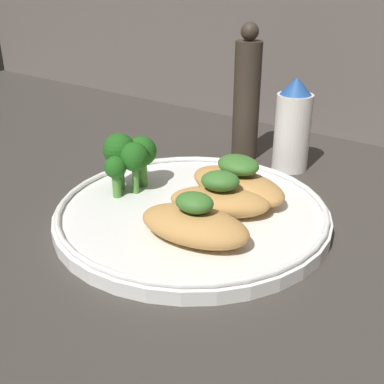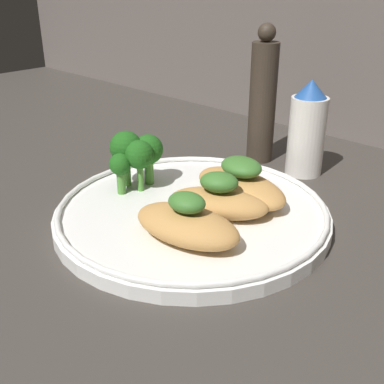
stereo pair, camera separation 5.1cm
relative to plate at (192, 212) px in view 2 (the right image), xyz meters
The scene contains 8 objects.
ground_plane 1.49cm from the plate, ahead, with size 180.00×180.00×1.00cm, color #3D3833.
plate is the anchor object (origin of this frame).
grilled_meat_front 6.71cm from the plate, 50.79° to the right, with size 11.76×7.54×4.83cm.
grilled_meat_middle 3.76cm from the plate, 16.28° to the left, with size 11.55×9.00×4.76cm.
grilled_meat_back 6.22cm from the plate, 66.74° to the left, with size 12.65×7.66×4.92cm.
broccoli_bunch 9.84cm from the plate, behind, with size 5.67×7.03×6.68cm.
sauce_bottle 20.50cm from the plate, 85.58° to the left, with size 4.72×4.72×12.40cm.
pepper_grinder 21.99cm from the plate, 105.92° to the left, with size 3.64×3.64×18.52cm.
Camera 2 is at (31.58, -33.25, 24.95)cm, focal length 45.00 mm.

